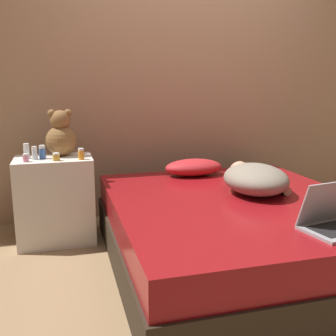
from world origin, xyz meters
TOP-DOWN VIEW (x-y plane):
  - ground_plane at (0.00, 0.00)m, footprint 12.00×12.00m
  - wall_back at (0.00, 1.21)m, footprint 8.00×0.06m
  - bed at (0.00, 0.00)m, footprint 1.63×1.87m
  - nightstand at (-1.15, 0.71)m, footprint 0.56×0.40m
  - pillow at (-0.06, 0.71)m, footprint 0.47×0.27m
  - person_lying at (0.18, 0.11)m, footprint 0.48×0.70m
  - laptop at (0.24, -0.64)m, footprint 0.38×0.30m
  - teddy_bear at (-1.09, 0.78)m, footprint 0.23×0.23m
  - bottle_clear at (-1.28, 0.67)m, footprint 0.04×0.04m
  - bottle_white at (-1.33, 0.73)m, footprint 0.04×0.04m
  - bottle_pink at (-1.33, 0.60)m, footprint 0.04×0.04m
  - bottle_orange at (-0.95, 0.59)m, footprint 0.04×0.04m
  - bottle_blue at (-1.22, 0.69)m, footprint 0.05×0.05m
  - bottle_amber at (-1.13, 0.59)m, footprint 0.05×0.05m

SIDE VIEW (x-z plane):
  - ground_plane at x=0.00m, z-range 0.00..0.00m
  - bed at x=0.00m, z-range 0.00..0.44m
  - nightstand at x=-1.15m, z-range 0.00..0.65m
  - laptop at x=0.24m, z-range 0.38..0.62m
  - pillow at x=-0.06m, z-range 0.45..0.58m
  - person_lying at x=0.18m, z-range 0.44..0.64m
  - bottle_amber at x=-1.13m, z-range 0.65..0.70m
  - bottle_pink at x=-1.33m, z-range 0.65..0.70m
  - bottle_orange at x=-0.95m, z-range 0.65..0.73m
  - bottle_clear at x=-1.28m, z-range 0.65..0.74m
  - bottle_blue at x=-1.22m, z-range 0.65..0.74m
  - bottle_white at x=-1.33m, z-range 0.65..0.76m
  - teddy_bear at x=-1.09m, z-range 0.62..0.97m
  - wall_back at x=0.00m, z-range 0.00..2.60m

